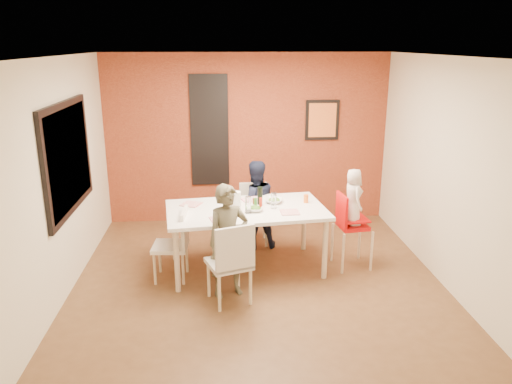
{
  "coord_description": "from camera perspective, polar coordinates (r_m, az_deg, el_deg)",
  "views": [
    {
      "loc": [
        -0.43,
        -5.65,
        2.85
      ],
      "look_at": [
        0.0,
        0.3,
        1.05
      ],
      "focal_mm": 35.0,
      "sensor_mm": 36.0,
      "label": 1
    }
  ],
  "objects": [
    {
      "name": "wine_glass_b",
      "position": [
        6.28,
        2.03,
        -1.01
      ],
      "size": [
        0.07,
        0.07,
        0.2
      ],
      "primitive_type": "cylinder",
      "color": "white",
      "rests_on": "dining_table"
    },
    {
      "name": "plate_far_left",
      "position": [
        6.51,
        -7.44,
        -1.38
      ],
      "size": [
        0.3,
        0.3,
        0.01
      ],
      "primitive_type": "cube",
      "rotation": [
        0.0,
        0.0,
        -0.42
      ],
      "color": "white",
      "rests_on": "dining_table"
    },
    {
      "name": "brick_accent_wall",
      "position": [
        8.03,
        -1.0,
        6.04
      ],
      "size": [
        4.5,
        0.02,
        2.7
      ],
      "primitive_type": "cube",
      "color": "maroon",
      "rests_on": "ground"
    },
    {
      "name": "picture_window_pane",
      "position": [
        6.25,
        -20.58,
        3.7
      ],
      "size": [
        0.02,
        1.55,
        1.15
      ],
      "primitive_type": "cube",
      "color": "black",
      "rests_on": "wall_left"
    },
    {
      "name": "plate_near_left",
      "position": [
        5.94,
        -4.29,
        -3.08
      ],
      "size": [
        0.24,
        0.24,
        0.01
      ],
      "primitive_type": "cube",
      "rotation": [
        0.0,
        0.0,
        0.24
      ],
      "color": "silver",
      "rests_on": "dining_table"
    },
    {
      "name": "wall_right",
      "position": [
        6.43,
        20.65,
        2.21
      ],
      "size": [
        0.02,
        4.5,
        2.7
      ],
      "primitive_type": "cube",
      "color": "beige",
      "rests_on": "ground"
    },
    {
      "name": "glassblock_strip",
      "position": [
        7.98,
        -5.34,
        6.99
      ],
      "size": [
        0.55,
        0.03,
        1.7
      ],
      "primitive_type": "cube",
      "color": "silver",
      "rests_on": "wall_back"
    },
    {
      "name": "picture_window_frame",
      "position": [
        6.25,
        -20.71,
        3.7
      ],
      "size": [
        0.05,
        1.7,
        1.3
      ],
      "primitive_type": "cube",
      "color": "black",
      "rests_on": "wall_left"
    },
    {
      "name": "condiment_brown",
      "position": [
        6.31,
        -0.23,
        -1.27
      ],
      "size": [
        0.03,
        0.03,
        0.13
      ],
      "primitive_type": "cylinder",
      "color": "brown",
      "rests_on": "dining_table"
    },
    {
      "name": "condiment_green",
      "position": [
        6.27,
        -0.03,
        -1.31
      ],
      "size": [
        0.04,
        0.04,
        0.14
      ],
      "primitive_type": "cylinder",
      "color": "#347D29",
      "rests_on": "dining_table"
    },
    {
      "name": "toddler",
      "position": [
        6.47,
        11.02,
        -0.56
      ],
      "size": [
        0.28,
        0.39,
        0.73
      ],
      "primitive_type": "imported",
      "rotation": [
        0.0,
        0.0,
        1.71
      ],
      "color": "silver",
      "rests_on": "high_chair"
    },
    {
      "name": "dining_table",
      "position": [
        6.34,
        -1.13,
        -2.52
      ],
      "size": [
        2.11,
        1.33,
        0.83
      ],
      "rotation": [
        0.0,
        0.0,
        0.12
      ],
      "color": "white",
      "rests_on": "ground"
    },
    {
      "name": "child_near",
      "position": [
        5.73,
        -3.18,
        -5.62
      ],
      "size": [
        0.57,
        0.47,
        1.34
      ],
      "primitive_type": "imported",
      "rotation": [
        0.0,
        0.0,
        0.36
      ],
      "color": "brown",
      "rests_on": "ground"
    },
    {
      "name": "wall_front",
      "position": [
        3.74,
        2.84,
        -6.9
      ],
      "size": [
        4.5,
        0.02,
        2.7
      ],
      "primitive_type": "cube",
      "color": "beige",
      "rests_on": "ground"
    },
    {
      "name": "art_print_frame",
      "position": [
        8.12,
        7.58,
        8.15
      ],
      "size": [
        0.54,
        0.03,
        0.64
      ],
      "primitive_type": "cube",
      "color": "black",
      "rests_on": "wall_back"
    },
    {
      "name": "condiment_red",
      "position": [
        6.25,
        0.55,
        -1.34
      ],
      "size": [
        0.04,
        0.04,
        0.15
      ],
      "primitive_type": "cylinder",
      "color": "red",
      "rests_on": "dining_table"
    },
    {
      "name": "wall_back",
      "position": [
        8.05,
        -1.01,
        6.06
      ],
      "size": [
        4.5,
        0.02,
        2.7
      ],
      "primitive_type": "cube",
      "color": "beige",
      "rests_on": "ground"
    },
    {
      "name": "art_print_canvas",
      "position": [
        8.1,
        7.6,
        8.14
      ],
      "size": [
        0.44,
        0.01,
        0.54
      ],
      "primitive_type": "cube",
      "color": "orange",
      "rests_on": "wall_back"
    },
    {
      "name": "paper_towel_roll",
      "position": [
        6.22,
        -2.24,
        -1.03
      ],
      "size": [
        0.11,
        0.11,
        0.24
      ],
      "primitive_type": "cylinder",
      "color": "white",
      "rests_on": "dining_table"
    },
    {
      "name": "wine_glass_a",
      "position": [
        6.11,
        -0.9,
        -1.47
      ],
      "size": [
        0.07,
        0.07,
        0.21
      ],
      "primitive_type": "cylinder",
      "color": "white",
      "rests_on": "dining_table"
    },
    {
      "name": "wine_bottle",
      "position": [
        6.37,
        0.45,
        -0.52
      ],
      "size": [
        0.07,
        0.07,
        0.25
      ],
      "primitive_type": "cylinder",
      "color": "black",
      "rests_on": "dining_table"
    },
    {
      "name": "chair_left",
      "position": [
        6.24,
        -9.07,
        -5.5
      ],
      "size": [
        0.45,
        0.45,
        0.91
      ],
      "rotation": [
        0.0,
        0.0,
        4.64
      ],
      "color": "white",
      "rests_on": "ground"
    },
    {
      "name": "salad_bowl_b",
      "position": [
        6.52,
        2.09,
        -1.01
      ],
      "size": [
        0.28,
        0.28,
        0.06
      ],
      "primitive_type": "imported",
      "rotation": [
        0.0,
        0.0,
        -0.29
      ],
      "color": "white",
      "rests_on": "dining_table"
    },
    {
      "name": "ground",
      "position": [
        6.34,
        0.2,
        -9.91
      ],
      "size": [
        4.5,
        4.5,
        0.0
      ],
      "primitive_type": "plane",
      "color": "brown",
      "rests_on": "ground"
    },
    {
      "name": "sippy_cup",
      "position": [
        6.55,
        5.73,
        -0.76
      ],
      "size": [
        0.06,
        0.06,
        0.11
      ],
      "primitive_type": "cylinder",
      "color": "orange",
      "rests_on": "dining_table"
    },
    {
      "name": "child_far",
      "position": [
        7.05,
        -0.14,
        -1.48
      ],
      "size": [
        0.71,
        0.6,
        1.28
      ],
      "primitive_type": "imported",
      "rotation": [
        0.0,
        0.0,
        3.34
      ],
      "color": "black",
      "rests_on": "ground"
    },
    {
      "name": "wall_left",
      "position": [
        6.12,
        -21.3,
        1.44
      ],
      "size": [
        0.02,
        4.5,
        2.7
      ],
      "primitive_type": "cube",
      "color": "beige",
      "rests_on": "ground"
    },
    {
      "name": "salad_bowl_a",
      "position": [
        6.2,
        -0.13,
        -1.97
      ],
      "size": [
        0.23,
        0.23,
        0.05
      ],
      "primitive_type": "imported",
      "rotation": [
        0.0,
        0.0,
        -0.11
      ],
      "color": "white",
      "rests_on": "dining_table"
    },
    {
      "name": "plate_far_mid",
      "position": [
        6.64,
        -0.63,
        -0.87
      ],
      "size": [
        0.29,
        0.29,
        0.01
      ],
      "primitive_type": "cube",
      "rotation": [
        0.0,
        0.0,
        0.31
      ],
      "color": "white",
      "rests_on": "dining_table"
    },
    {
      "name": "chair_near",
      "position": [
        5.56,
        -2.81,
        -7.75
      ],
      "size": [
        0.57,
        0.57,
        0.97
      ],
      "rotation": [
        0.0,
        0.0,
        3.48
      ],
      "color": "beige",
      "rests_on": "ground"
    },
    {
      "name": "high_chair",
      "position": [
        6.57,
        10.64,
        -3.53
      ],
      "size": [
        0.47,
        0.47,
        1.0
      ],
      "rotation": [
        0.0,
        0.0,
        1.71
      ],
      "color": "red",
      "rests_on": "ground"
    },
    {
      "name": "ceiling",
      "position": [
        5.67,
        0.23,
        15.27
      ],
      "size": [
        4.5,
        4.5,
        0.02
      ],
      "primitive_type": "cube",
      "color": "white",
      "rests_on": "wall_back"
    },
    {
      "name": "glassblock_surround",
      "position": [
        7.98,
        -5.34,
        6.99
      ],
      "size": [
        0.6,
        0.03,
        1.76
      ],
      "primitive_type": "cube",
      "color": "black",
      "rests_on": "wall_back"
    },
    {
      "name": "chair_far",
      "position": [
        7.32,
        -0.27,
        -2.04
      ],
      "size": [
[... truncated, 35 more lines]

